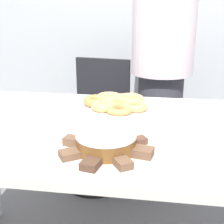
% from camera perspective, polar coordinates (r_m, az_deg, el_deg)
% --- Properties ---
extents(table, '(1.65, 0.85, 0.77)m').
position_cam_1_polar(table, '(1.25, 0.14, -6.57)').
color(table, silver).
rests_on(table, ground_plane).
extents(person_standing, '(0.39, 0.39, 1.63)m').
position_cam_1_polar(person_standing, '(2.03, 9.11, 8.37)').
color(person_standing, '#383842').
rests_on(person_standing, ground_plane).
extents(office_chair_left, '(0.50, 0.50, 0.86)m').
position_cam_1_polar(office_chair_left, '(2.20, -2.83, -2.76)').
color(office_chair_left, black).
rests_on(office_chair_left, ground_plane).
extents(plate_cake, '(0.33, 0.33, 0.01)m').
position_cam_1_polar(plate_cake, '(1.00, -1.06, -7.24)').
color(plate_cake, white).
rests_on(plate_cake, table).
extents(plate_donuts, '(0.35, 0.35, 0.01)m').
position_cam_1_polar(plate_donuts, '(1.42, 0.74, 0.90)').
color(plate_donuts, white).
rests_on(plate_donuts, table).
extents(frosted_cake, '(0.19, 0.19, 0.06)m').
position_cam_1_polar(frosted_cake, '(0.99, -1.07, -5.36)').
color(frosted_cake, brown).
rests_on(frosted_cake, plate_cake).
extents(lamington_0, '(0.06, 0.07, 0.02)m').
position_cam_1_polar(lamington_0, '(0.90, -3.91, -9.50)').
color(lamington_0, '#513828').
rests_on(lamington_0, plate_cake).
extents(lamington_1, '(0.06, 0.07, 0.02)m').
position_cam_1_polar(lamington_1, '(0.90, 2.09, -9.39)').
color(lamington_1, brown).
rests_on(lamington_1, plate_cake).
extents(lamington_2, '(0.07, 0.06, 0.03)m').
position_cam_1_polar(lamington_2, '(0.96, 5.73, -7.33)').
color(lamington_2, brown).
rests_on(lamington_2, plate_cake).
extents(lamington_3, '(0.06, 0.06, 0.02)m').
position_cam_1_polar(lamington_3, '(1.05, 5.04, -5.21)').
color(lamington_3, brown).
rests_on(lamington_3, plate_cake).
extents(lamington_4, '(0.05, 0.06, 0.02)m').
position_cam_1_polar(lamington_4, '(1.10, 1.22, -3.90)').
color(lamington_4, brown).
rests_on(lamington_4, plate_cake).
extents(lamington_5, '(0.07, 0.07, 0.02)m').
position_cam_1_polar(lamington_5, '(1.10, -3.62, -3.93)').
color(lamington_5, brown).
rests_on(lamington_5, plate_cake).
extents(lamington_6, '(0.06, 0.05, 0.03)m').
position_cam_1_polar(lamington_6, '(1.04, -7.31, -5.24)').
color(lamington_6, brown).
rests_on(lamington_6, plate_cake).
extents(lamington_7, '(0.08, 0.07, 0.02)m').
position_cam_1_polar(lamington_7, '(0.96, -7.76, -7.67)').
color(lamington_7, brown).
rests_on(lamington_7, plate_cake).
extents(donut_0, '(0.12, 0.12, 0.03)m').
position_cam_1_polar(donut_0, '(1.42, 0.74, 1.75)').
color(donut_0, '#C68447').
rests_on(donut_0, plate_donuts).
extents(donut_1, '(0.12, 0.12, 0.04)m').
position_cam_1_polar(donut_1, '(1.47, -0.54, 2.55)').
color(donut_1, '#E5AD66').
rests_on(donut_1, plate_donuts).
extents(donut_2, '(0.12, 0.12, 0.04)m').
position_cam_1_polar(donut_2, '(1.43, -2.88, 2.04)').
color(donut_2, '#C68447').
rests_on(donut_2, plate_donuts).
extents(donut_3, '(0.11, 0.11, 0.04)m').
position_cam_1_polar(donut_3, '(1.36, -1.59, 1.12)').
color(donut_3, '#E5AD66').
rests_on(donut_3, plate_donuts).
extents(donut_4, '(0.12, 0.12, 0.03)m').
position_cam_1_polar(donut_4, '(1.33, 1.35, 0.51)').
color(donut_4, tan).
rests_on(donut_4, plate_donuts).
extents(donut_5, '(0.11, 0.11, 0.03)m').
position_cam_1_polar(donut_5, '(1.37, 4.31, 1.04)').
color(donut_5, '#E5AD66').
rests_on(donut_5, plate_donuts).
extents(donut_6, '(0.14, 0.14, 0.04)m').
position_cam_1_polar(donut_6, '(1.45, 3.29, 2.24)').
color(donut_6, '#E5AD66').
rests_on(donut_6, plate_donuts).
extents(donut_7, '(0.11, 0.11, 0.03)m').
position_cam_1_polar(donut_7, '(1.47, 1.61, 2.35)').
color(donut_7, tan).
rests_on(donut_7, plate_donuts).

